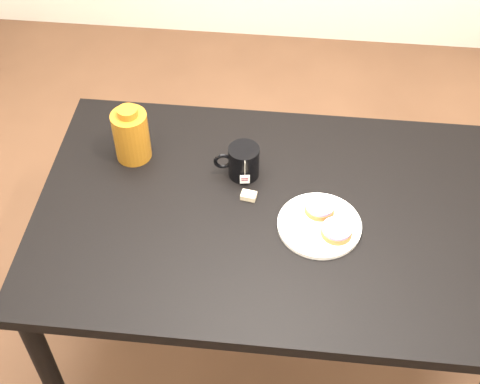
# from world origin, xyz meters

# --- Properties ---
(ground_plane) EXTENTS (4.00, 4.00, 0.00)m
(ground_plane) POSITION_xyz_m (0.00, 0.00, 0.00)
(ground_plane) COLOR brown
(table) EXTENTS (1.40, 0.90, 0.75)m
(table) POSITION_xyz_m (0.00, 0.00, 0.67)
(table) COLOR black
(table) RESTS_ON ground_plane
(plate) EXTENTS (0.24, 0.24, 0.02)m
(plate) POSITION_xyz_m (0.14, -0.05, 0.76)
(plate) COLOR white
(plate) RESTS_ON table
(bagel_back) EXTENTS (0.11, 0.11, 0.03)m
(bagel_back) POSITION_xyz_m (0.14, 0.01, 0.78)
(bagel_back) COLOR brown
(bagel_back) RESTS_ON plate
(bagel_front) EXTENTS (0.11, 0.11, 0.03)m
(bagel_front) POSITION_xyz_m (0.19, -0.08, 0.78)
(bagel_front) COLOR brown
(bagel_front) RESTS_ON plate
(mug) EXTENTS (0.15, 0.11, 0.11)m
(mug) POSITION_xyz_m (-0.10, 0.14, 0.80)
(mug) COLOR black
(mug) RESTS_ON table
(teabag_pouch) EXTENTS (0.05, 0.04, 0.02)m
(teabag_pouch) POSITION_xyz_m (-0.07, 0.05, 0.76)
(teabag_pouch) COLOR #C6B793
(teabag_pouch) RESTS_ON table
(bagel_package) EXTENTS (0.13, 0.13, 0.19)m
(bagel_package) POSITION_xyz_m (-0.45, 0.19, 0.84)
(bagel_package) COLOR #63360D
(bagel_package) RESTS_ON table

